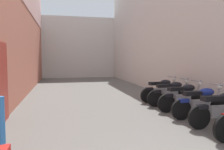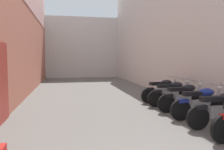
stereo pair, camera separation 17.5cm
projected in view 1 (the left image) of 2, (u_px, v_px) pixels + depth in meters
name	position (u px, v px, depth m)	size (l,w,h in m)	color
ground_plane	(104.00, 102.00, 9.11)	(35.64, 35.64, 0.00)	#66635E
building_left	(18.00, 11.00, 9.96)	(0.45, 19.64, 7.61)	#B76651
building_right	(163.00, 21.00, 11.54)	(0.45, 19.64, 7.33)	silver
building_far_end	(78.00, 48.00, 21.37)	(9.48, 2.00, 5.47)	silver
motorcycle_fourth	(221.00, 108.00, 5.76)	(1.85, 0.58, 1.04)	black
motorcycle_fifth	(201.00, 102.00, 6.59)	(1.85, 0.58, 1.04)	black
motorcycle_sixth	(184.00, 96.00, 7.52)	(1.85, 0.58, 1.04)	black
motorcycle_seventh	(171.00, 93.00, 8.35)	(1.85, 0.58, 1.04)	black
motorcycle_eighth	(162.00, 90.00, 9.15)	(1.85, 0.58, 1.04)	black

